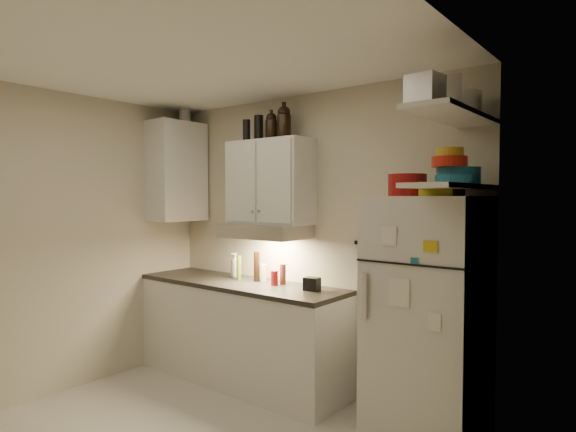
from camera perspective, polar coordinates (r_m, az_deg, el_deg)
The scene contains 35 objects.
ceiling at distance 3.30m, azimuth -13.94°, elevation 18.31°, with size 3.20×3.00×0.02m, color white.
back_wall at distance 4.29m, azimuth 2.44°, elevation -3.00°, with size 3.20×0.02×2.60m, color #BEB7A2.
left_wall at distance 4.57m, azimuth -26.25°, elevation -2.91°, with size 0.02×3.00×2.60m, color #BEB7A2.
right_wall at distance 2.18m, azimuth 13.64°, elevation -8.25°, with size 0.02×3.00×2.60m, color #BEB7A2.
base_cabinet at distance 4.56m, azimuth -5.72°, elevation -13.69°, with size 2.10×0.60×0.88m, color silver.
countertop at distance 4.46m, azimuth -5.74°, elevation -8.00°, with size 2.10×0.62×0.04m, color black.
upper_cabinet at distance 4.32m, azimuth -2.15°, elevation 4.02°, with size 0.80×0.33×0.75m, color silver.
side_cabinet at distance 5.05m, azimuth -13.06°, elevation 5.13°, with size 0.33×0.55×1.00m, color silver.
range_hood at distance 4.28m, azimuth -2.71°, elevation -1.80°, with size 0.76×0.46×0.12m, color silver.
fridge at distance 3.46m, azimuth 16.24°, elevation -11.96°, with size 0.70×0.68×1.70m, color silver.
shelf_hi at distance 3.19m, azimuth 18.98°, elevation 11.26°, with size 0.30×0.95×0.03m, color silver.
shelf_lo at distance 3.15m, azimuth 18.88°, elevation 3.34°, with size 0.30×0.95×0.03m, color silver.
knife_strip at distance 3.90m, azimuth 10.61°, elevation -3.28°, with size 0.42×0.02×0.03m, color black.
dutch_oven at distance 3.30m, azimuth 13.94°, elevation 3.57°, with size 0.25×0.25×0.15m, color maroon.
book_stack at distance 3.21m, azimuth 17.82°, elevation 3.05°, with size 0.21×0.26×0.09m, color gold.
spice_jar at distance 3.32m, azimuth 17.03°, elevation 3.10°, with size 0.06×0.06×0.10m, color silver.
stock_pot at distance 3.46m, azimuth 20.01°, elevation 12.21°, with size 0.24×0.24×0.17m, color silver.
tin_a at distance 3.08m, azimuth 18.10°, elevation 13.64°, with size 0.19×0.17×0.19m, color #AAAAAD.
tin_b at distance 2.97m, azimuth 15.95°, elevation 14.05°, with size 0.18×0.18×0.18m, color #AAAAAD.
bowl_teal at distance 3.34m, azimuth 19.52°, elevation 4.48°, with size 0.28×0.28×0.11m, color #186284.
bowl_orange at distance 3.28m, azimuth 18.58°, elevation 6.11°, with size 0.22×0.22×0.07m, color red.
bowl_yellow at distance 3.28m, azimuth 18.60°, elevation 7.18°, with size 0.17×0.17×0.06m, color gold.
plates at distance 3.16m, azimuth 19.00°, elevation 4.11°, with size 0.22×0.22×0.06m, color #186284.
growler_a at distance 4.31m, azimuth -1.99°, elevation 10.63°, with size 0.10×0.10×0.24m, color black, non-canonical shape.
growler_b at distance 4.26m, azimuth -0.48°, elevation 11.10°, with size 0.12×0.12×0.29m, color black, non-canonical shape.
thermos_a at distance 4.47m, azimuth -3.49°, elevation 10.31°, with size 0.08×0.08×0.24m, color black.
thermos_b at distance 4.45m, azimuth -4.93°, elevation 10.06°, with size 0.07×0.07×0.19m, color black.
side_jar at distance 5.20m, azimuth -12.14°, elevation 11.46°, with size 0.12×0.12×0.16m, color silver.
soap_bottle at distance 4.66m, azimuth -6.25°, elevation -5.66°, with size 0.10×0.10×0.26m, color silver.
pepper_mill at distance 4.29m, azimuth -0.62°, elevation -6.90°, with size 0.06×0.06×0.18m, color maroon.
oil_bottle at distance 4.51m, azimuth -5.86°, elevation -6.13°, with size 0.04×0.04×0.23m, color #4A6419.
vinegar_bottle at distance 4.44m, azimuth -3.73°, elevation -5.98°, with size 0.06×0.06×0.27m, color black.
clear_bottle at distance 4.41m, azimuth -2.92°, elevation -6.76°, with size 0.05×0.05×0.16m, color silver.
red_jar at distance 4.24m, azimuth -1.62°, elevation -7.35°, with size 0.06×0.06×0.13m, color maroon.
caddy at distance 4.02m, azimuth 2.86°, elevation -8.05°, with size 0.13×0.09×0.11m, color black.
Camera 1 is at (2.50, -1.95, 1.70)m, focal length 30.00 mm.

